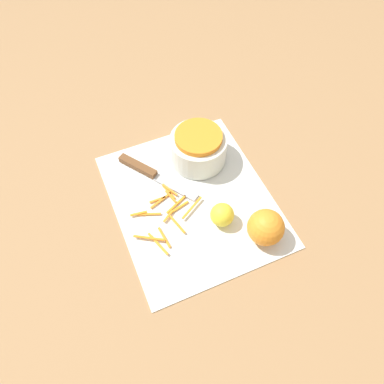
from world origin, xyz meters
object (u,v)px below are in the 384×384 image
knife (145,170)px  orange_left (266,227)px  bowl_speckled (198,147)px  lemon (222,215)px

knife → orange_left: 0.34m
bowl_speckled → lemon: (0.19, -0.03, -0.02)m
bowl_speckled → knife: bowl_speckled is taller
bowl_speckled → knife: (-0.01, -0.14, -0.04)m
bowl_speckled → lemon: 0.20m
orange_left → knife: bearing=-146.6°
knife → orange_left: bearing=-1.2°
knife → orange_left: size_ratio=2.44×
bowl_speckled → knife: bearing=-95.5°
bowl_speckled → orange_left: 0.27m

